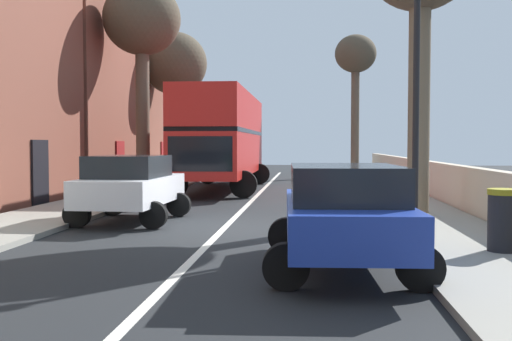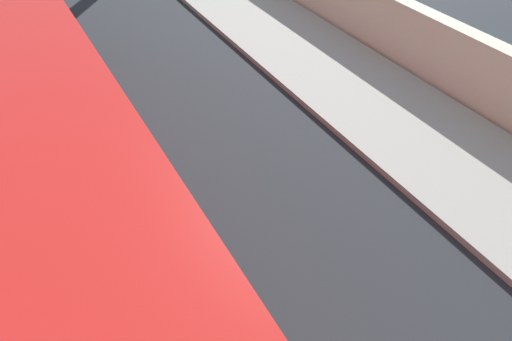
{
  "view_description": "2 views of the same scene",
  "coord_description": "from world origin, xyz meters",
  "views": [
    {
      "loc": [
        1.96,
        -14.05,
        1.97
      ],
      "look_at": [
        0.11,
        6.8,
        1.03
      ],
      "focal_mm": 41.83,
      "sensor_mm": 36.0,
      "label": 1
    },
    {
      "loc": [
        -0.64,
        6.14,
        4.8
      ],
      "look_at": [
        1.33,
        9.45,
        1.04
      ],
      "focal_mm": 28.93,
      "sensor_mm": 36.0,
      "label": 2
    }
  ],
  "objects": []
}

